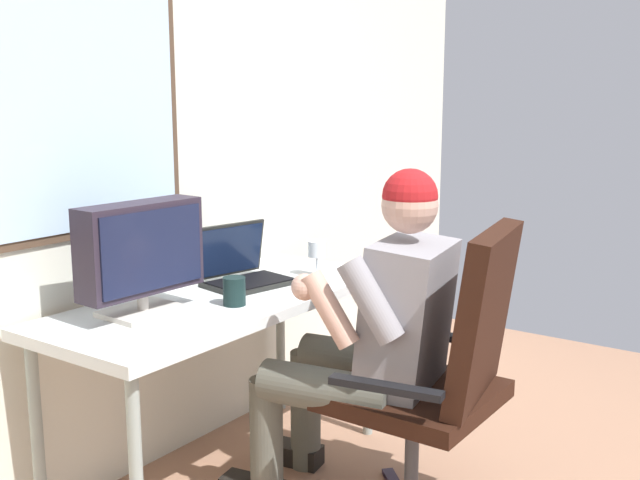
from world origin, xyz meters
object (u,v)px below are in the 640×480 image
Objects in this scene: desk at (223,312)px; laptop at (240,268)px; person_seated at (369,334)px; coffee_mug at (234,291)px; office_chair at (447,362)px; crt_monitor at (141,251)px; wine_glass at (317,251)px.

laptop is at bearing 21.66° from desk.
person_seated is 0.50m from coffee_mug.
office_chair is 1.09m from crt_monitor.
desk is 0.18m from coffee_mug.
office_chair is at bearing -80.90° from person_seated.
person_seated reaches higher than office_chair.
desk is at bearing 60.42° from coffee_mug.
coffee_mug is (0.26, -0.18, -0.17)m from crt_monitor.
person_seated is at bearing -124.62° from wine_glass.
wine_glass is at bearing -11.23° from crt_monitor.
laptop is at bearing 2.37° from crt_monitor.
person_seated is 12.12× the size of coffee_mug.
person_seated is at bearing -93.25° from laptop.
coffee_mug reaches higher than desk.
person_seated is 0.64m from laptop.
desk is 3.77× the size of laptop.
office_chair is at bearing -58.71° from crt_monitor.
crt_monitor reaches higher than coffee_mug.
desk is 0.57m from person_seated.
desk is 0.24m from laptop.
crt_monitor is 0.36m from coffee_mug.
laptop is at bearing 86.75° from person_seated.
person_seated reaches higher than coffee_mug.
office_chair is 7.23× the size of wine_glass.
wine_glass is 1.43× the size of coffee_mug.
person_seated reaches higher than laptop.
laptop is 3.73× the size of coffee_mug.
desk is at bearing 103.69° from office_chair.
person_seated is 3.25× the size of laptop.
wine_glass is (0.26, 0.72, 0.25)m from office_chair.
desk is at bearing 106.00° from person_seated.
office_chair reaches higher than coffee_mug.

